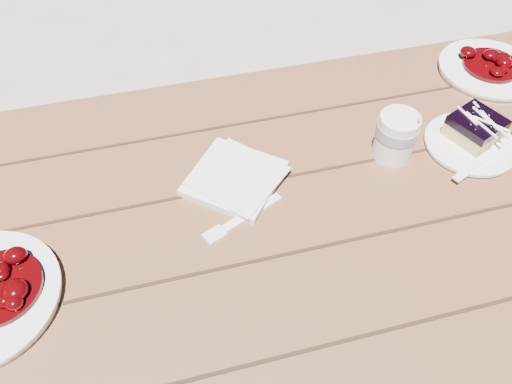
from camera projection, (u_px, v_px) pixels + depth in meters
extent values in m
plane|color=#A39D93|center=(255.00, 378.00, 1.42)|extent=(60.00, 60.00, 0.00)
cube|color=brown|center=(255.00, 228.00, 0.86)|extent=(2.00, 0.80, 0.05)
cube|color=brown|center=(201.00, 113.00, 1.49)|extent=(1.80, 0.25, 0.04)
cube|color=brown|center=(426.00, 125.00, 1.79)|extent=(0.06, 0.06, 0.42)
cylinder|color=white|center=(470.00, 144.00, 0.96)|extent=(0.17, 0.17, 0.01)
cube|color=tan|center=(474.00, 131.00, 0.95)|extent=(0.11, 0.11, 0.03)
cube|color=black|center=(478.00, 122.00, 0.93)|extent=(0.11, 0.11, 0.02)
cylinder|color=white|center=(395.00, 136.00, 0.91)|extent=(0.07, 0.07, 0.09)
cube|color=white|center=(235.00, 178.00, 0.90)|extent=(0.21, 0.21, 0.01)
cylinder|color=white|center=(489.00, 70.00, 1.10)|extent=(0.21, 0.21, 0.02)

